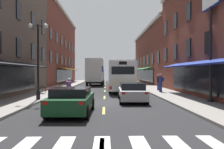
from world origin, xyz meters
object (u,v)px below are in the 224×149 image
billboard_sign (211,10)px  sedan_far (72,100)px  pedestrian_near (161,82)px  transit_bus (121,76)px  pedestrian_mid (158,82)px  street_lamp_twin (38,58)px  motorcycle_rider (69,91)px  sedan_mid (132,92)px  bicycle_near (49,90)px  box_truck (95,72)px  sedan_near (97,79)px

billboard_sign → sedan_far: bearing=-158.3°
pedestrian_near → transit_bus: bearing=43.8°
pedestrian_mid → street_lamp_twin: size_ratio=0.32×
transit_bus → motorcycle_rider: size_ratio=5.51×
sedan_mid → pedestrian_mid: (3.88, 8.45, 0.35)m
bicycle_near → pedestrian_near: size_ratio=0.95×
box_truck → bicycle_near: bearing=-102.7°
bicycle_near → pedestrian_mid: 11.67m
box_truck → bicycle_near: (-3.48, -15.48, -1.62)m
sedan_mid → transit_bus: bearing=91.1°
billboard_sign → bicycle_near: billboard_sign is taller
billboard_sign → street_lamp_twin: bearing=172.2°
sedan_far → street_lamp_twin: bearing=122.1°
pedestrian_mid → sedan_far: bearing=-83.3°
billboard_sign → sedan_far: (-8.64, -3.43, -5.49)m
bicycle_near → sedan_near: bearing=82.0°
street_lamp_twin → pedestrian_near: bearing=29.6°
sedan_near → billboard_sign: bearing=-73.7°
motorcycle_rider → transit_bus: bearing=64.3°
sedan_near → sedan_far: (0.08, -33.28, -0.05)m
transit_bus → billboard_sign: bearing=-64.8°
sedan_far → pedestrian_mid: size_ratio=2.50×
pedestrian_near → box_truck: bearing=25.6°
sedan_near → sedan_far: sedan_near is taller
billboard_sign → box_truck: billboard_sign is taller
box_truck → pedestrian_mid: size_ratio=3.97×
box_truck → street_lamp_twin: 19.94m
billboard_sign → street_lamp_twin: size_ratio=1.47×
box_truck → sedan_near: (-0.11, 8.58, -1.38)m
billboard_sign → bicycle_near: (-12.09, 5.79, -5.68)m
sedan_mid → box_truck: bearing=100.1°
transit_bus → sedan_near: 19.07m
sedan_near → sedan_mid: (3.66, -28.41, -0.05)m
motorcycle_rider → street_lamp_twin: 3.27m
billboard_sign → pedestrian_near: billboard_sign is taller
transit_bus → box_truck: 10.70m
sedan_near → bicycle_near: size_ratio=2.74×
billboard_sign → pedestrian_near: (-1.51, 7.46, -5.08)m
box_truck → sedan_far: 24.75m
billboard_sign → sedan_mid: size_ratio=1.67×
bicycle_near → billboard_sign: bearing=-25.6°
sedan_mid → street_lamp_twin: street_lamp_twin is taller
pedestrian_near → street_lamp_twin: 12.01m
sedan_near → pedestrian_mid: pedestrian_mid is taller
sedan_far → street_lamp_twin: (-3.17, 5.05, 2.46)m
motorcycle_rider → billboard_sign: bearing=-11.6°
pedestrian_near → pedestrian_mid: pedestrian_near is taller
sedan_mid → sedan_far: sedan_mid is taller
box_truck → transit_bus: bearing=-71.6°
motorcycle_rider → pedestrian_near: (8.14, 5.48, 0.39)m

